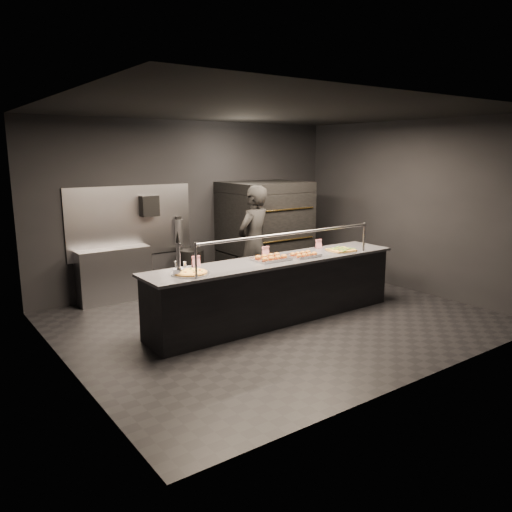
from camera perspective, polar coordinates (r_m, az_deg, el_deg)
name	(u,v)px	position (r m, az deg, el deg)	size (l,w,h in m)	color
room	(274,220)	(7.18, 2.05, 4.17)	(6.04, 6.00, 3.00)	black
service_counter	(277,290)	(7.36, 2.37, -3.85)	(4.10, 0.78, 1.37)	black
pizza_oven	(265,232)	(9.44, 1.00, 2.74)	(1.50, 1.23, 1.91)	black
prep_shelf	(114,275)	(8.60, -15.88, -2.11)	(1.20, 0.35, 0.90)	#99999E
towel_dispenser	(149,206)	(8.73, -12.12, 5.62)	(0.30, 0.20, 0.35)	black
fire_extinguisher	(179,231)	(9.04, -8.82, 2.80)	(0.14, 0.14, 0.51)	#B2B2B7
beer_tap	(178,263)	(6.35, -8.85, -0.76)	(0.15, 0.21, 0.57)	silver
round_pizza	(190,273)	(6.43, -7.54, -1.90)	(0.50, 0.50, 0.03)	silver
slider_tray_a	(271,258)	(7.19, 1.74, -0.22)	(0.51, 0.38, 0.08)	silver
slider_tray_b	(304,255)	(7.46, 5.47, 0.14)	(0.46, 0.35, 0.07)	silver
square_pizza	(341,250)	(7.94, 9.69, 0.66)	(0.48, 0.48, 0.05)	silver
condiment_jar	(179,265)	(6.72, -8.74, -1.03)	(0.17, 0.07, 0.11)	silver
tent_cards	(264,251)	(7.44, 0.88, 0.52)	(2.38, 0.04, 0.15)	white
trash_bin	(192,270)	(9.08, -7.35, -1.57)	(0.44, 0.44, 0.73)	black
worker	(254,244)	(8.27, -0.25, 1.42)	(0.70, 0.46, 1.92)	black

